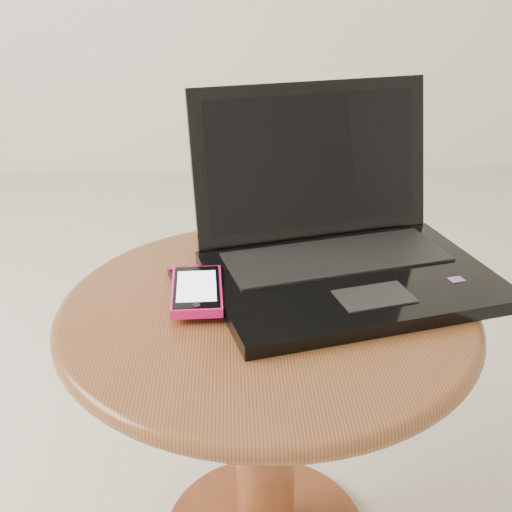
{
  "coord_description": "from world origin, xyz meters",
  "views": [
    {
      "loc": [
        -0.03,
        -0.72,
        0.88
      ],
      "look_at": [
        0.0,
        0.05,
        0.51
      ],
      "focal_mm": 45.21,
      "sensor_mm": 36.0,
      "label": 1
    }
  ],
  "objects": [
    {
      "name": "table",
      "position": [
        0.02,
        0.03,
        0.35
      ],
      "size": [
        0.57,
        0.57,
        0.45
      ],
      "color": "#632D14",
      "rests_on": "ground"
    },
    {
      "name": "phone_black",
      "position": [
        -0.08,
        0.08,
        0.45
      ],
      "size": [
        0.09,
        0.12,
        0.01
      ],
      "color": "black",
      "rests_on": "table"
    },
    {
      "name": "phone_pink",
      "position": [
        -0.08,
        0.04,
        0.47
      ],
      "size": [
        0.07,
        0.13,
        0.02
      ],
      "color": "#FE1680",
      "rests_on": "phone_black"
    },
    {
      "name": "laptop",
      "position": [
        0.12,
        0.12,
        0.49
      ],
      "size": [
        0.45,
        0.41,
        0.25
      ],
      "color": "black",
      "rests_on": "table"
    }
  ]
}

